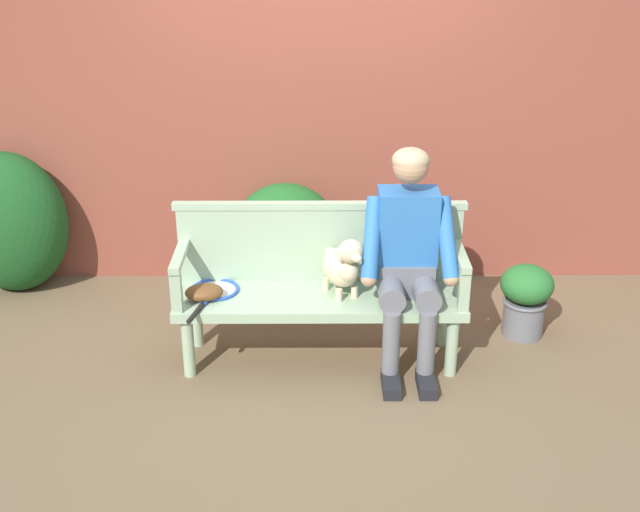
# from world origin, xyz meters

# --- Properties ---
(ground_plane) EXTENTS (40.00, 40.00, 0.00)m
(ground_plane) POSITION_xyz_m (0.00, 0.00, 0.00)
(ground_plane) COLOR brown
(brick_garden_fence) EXTENTS (8.00, 0.30, 2.53)m
(brick_garden_fence) POSITION_xyz_m (0.00, 1.31, 1.27)
(brick_garden_fence) COLOR brown
(brick_garden_fence) RESTS_ON ground
(hedge_bush_far_left) EXTENTS (0.79, 0.58, 1.00)m
(hedge_bush_far_left) POSITION_xyz_m (-2.13, 0.97, 0.50)
(hedge_bush_far_left) COLOR #194C1E
(hedge_bush_far_left) RESTS_ON ground
(hedge_bush_mid_right) EXTENTS (0.76, 0.62, 0.77)m
(hedge_bush_mid_right) POSITION_xyz_m (-0.24, 0.98, 0.38)
(hedge_bush_mid_right) COLOR #1E5B23
(hedge_bush_mid_right) RESTS_ON ground
(garden_bench) EXTENTS (1.68, 0.47, 0.43)m
(garden_bench) POSITION_xyz_m (0.00, 0.00, 0.37)
(garden_bench) COLOR #9EB793
(garden_bench) RESTS_ON ground
(bench_backrest) EXTENTS (1.72, 0.06, 0.50)m
(bench_backrest) POSITION_xyz_m (0.00, 0.20, 0.69)
(bench_backrest) COLOR #9EB793
(bench_backrest) RESTS_ON garden_bench
(bench_armrest_left_end) EXTENTS (0.06, 0.47, 0.28)m
(bench_armrest_left_end) POSITION_xyz_m (-0.80, -0.08, 0.63)
(bench_armrest_left_end) COLOR #9EB793
(bench_armrest_left_end) RESTS_ON garden_bench
(bench_armrest_right_end) EXTENTS (0.06, 0.47, 0.28)m
(bench_armrest_right_end) POSITION_xyz_m (0.80, -0.08, 0.63)
(bench_armrest_right_end) COLOR #9EB793
(bench_armrest_right_end) RESTS_ON garden_bench
(person_seated) EXTENTS (0.56, 0.63, 1.30)m
(person_seated) POSITION_xyz_m (0.50, -0.01, 0.71)
(person_seated) COLOR black
(person_seated) RESTS_ON ground
(dog_on_bench) EXTENTS (0.29, 0.38, 0.39)m
(dog_on_bench) POSITION_xyz_m (0.13, -0.01, 0.62)
(dog_on_bench) COLOR beige
(dog_on_bench) RESTS_ON garden_bench
(tennis_racket) EXTENTS (0.35, 0.58, 0.03)m
(tennis_racket) POSITION_xyz_m (-0.63, 0.03, 0.44)
(tennis_racket) COLOR blue
(tennis_racket) RESTS_ON garden_bench
(baseball_glove) EXTENTS (0.24, 0.20, 0.09)m
(baseball_glove) POSITION_xyz_m (-0.67, -0.05, 0.48)
(baseball_glove) COLOR brown
(baseball_glove) RESTS_ON garden_bench
(potted_plant) EXTENTS (0.33, 0.33, 0.47)m
(potted_plant) POSITION_xyz_m (1.29, 0.30, 0.26)
(potted_plant) COLOR slate
(potted_plant) RESTS_ON ground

